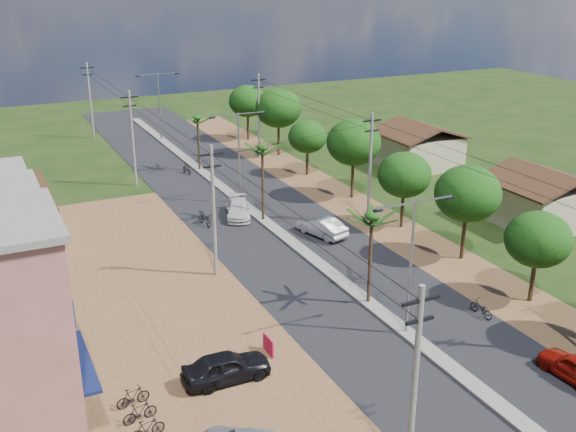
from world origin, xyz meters
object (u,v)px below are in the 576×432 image
at_px(car_red_near, 576,368).
at_px(moto_rider_east, 481,309).
at_px(roadside_sign, 268,346).
at_px(car_parked_dark, 226,367).
at_px(car_silver_mid, 322,227).
at_px(car_white_far, 238,209).

bearing_deg(car_red_near, moto_rider_east, -94.82).
bearing_deg(roadside_sign, car_parked_dark, -155.44).
relative_size(car_parked_dark, roadside_sign, 3.67).
distance_m(car_silver_mid, roadside_sign, 17.25).
relative_size(car_red_near, moto_rider_east, 2.25).
xyz_separation_m(car_white_far, car_parked_dark, (-9.27, -21.61, 0.09)).
distance_m(car_parked_dark, moto_rider_east, 15.97).
xyz_separation_m(car_silver_mid, moto_rider_east, (2.45, -15.32, -0.26)).
bearing_deg(roadside_sign, car_silver_mid, 51.56).
distance_m(car_red_near, moto_rider_east, 7.21).
xyz_separation_m(car_red_near, roadside_sign, (-12.86, 8.93, -0.18)).
relative_size(car_red_near, car_parked_dark, 0.90).
distance_m(car_white_far, car_parked_dark, 23.51).
xyz_separation_m(moto_rider_east, roadside_sign, (-13.06, 1.72, 0.03)).
bearing_deg(car_silver_mid, car_parked_dark, 32.64).
bearing_deg(car_silver_mid, roadside_sign, 36.78).
relative_size(car_white_far, moto_rider_east, 2.59).
height_order(car_red_near, car_white_far, car_red_near).
relative_size(car_red_near, car_silver_mid, 0.91).
distance_m(car_silver_mid, car_parked_dark, 20.16).
xyz_separation_m(car_silver_mid, roadside_sign, (-10.61, -13.60, -0.22)).
height_order(car_silver_mid, car_parked_dark, car_parked_dark).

